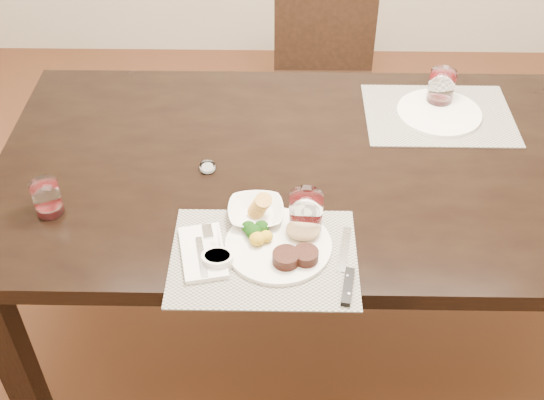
{
  "coord_description": "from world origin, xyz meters",
  "views": [
    {
      "loc": [
        -0.18,
        -1.55,
        1.97
      ],
      "look_at": [
        -0.2,
        -0.25,
        0.82
      ],
      "focal_mm": 45.0,
      "sensor_mm": 36.0,
      "label": 1
    }
  ],
  "objects_px": {
    "wine_glass_near": "(306,215)",
    "cracker_bowl": "(256,212)",
    "chair_far": "(324,70)",
    "dinner_plate": "(283,243)",
    "steak_knife": "(347,277)",
    "far_plate": "(439,113)"
  },
  "relations": [
    {
      "from": "steak_knife",
      "to": "far_plate",
      "type": "xyz_separation_m",
      "value": [
        0.34,
        0.7,
        0.0
      ]
    },
    {
      "from": "chair_far",
      "to": "dinner_plate",
      "type": "xyz_separation_m",
      "value": [
        -0.17,
        -1.28,
        0.27
      ]
    },
    {
      "from": "steak_knife",
      "to": "far_plate",
      "type": "height_order",
      "value": "steak_knife"
    },
    {
      "from": "dinner_plate",
      "to": "far_plate",
      "type": "bearing_deg",
      "value": 53.97
    },
    {
      "from": "chair_far",
      "to": "dinner_plate",
      "type": "relative_size",
      "value": 3.37
    },
    {
      "from": "cracker_bowl",
      "to": "dinner_plate",
      "type": "bearing_deg",
      "value": -56.35
    },
    {
      "from": "dinner_plate",
      "to": "cracker_bowl",
      "type": "distance_m",
      "value": 0.13
    },
    {
      "from": "steak_knife",
      "to": "far_plate",
      "type": "bearing_deg",
      "value": 74.12
    },
    {
      "from": "chair_far",
      "to": "cracker_bowl",
      "type": "xyz_separation_m",
      "value": [
        -0.24,
        -1.18,
        0.27
      ]
    },
    {
      "from": "chair_far",
      "to": "steak_knife",
      "type": "distance_m",
      "value": 1.41
    },
    {
      "from": "wine_glass_near",
      "to": "dinner_plate",
      "type": "bearing_deg",
      "value": -131.12
    },
    {
      "from": "dinner_plate",
      "to": "wine_glass_near",
      "type": "xyz_separation_m",
      "value": [
        0.06,
        0.06,
        0.04
      ]
    },
    {
      "from": "dinner_plate",
      "to": "far_plate",
      "type": "xyz_separation_m",
      "value": [
        0.49,
        0.6,
        -0.01
      ]
    },
    {
      "from": "dinner_plate",
      "to": "wine_glass_near",
      "type": "relative_size",
      "value": 2.28
    },
    {
      "from": "wine_glass_near",
      "to": "far_plate",
      "type": "distance_m",
      "value": 0.69
    },
    {
      "from": "chair_far",
      "to": "far_plate",
      "type": "distance_m",
      "value": 0.8
    },
    {
      "from": "far_plate",
      "to": "chair_far",
      "type": "bearing_deg",
      "value": 114.92
    },
    {
      "from": "dinner_plate",
      "to": "cracker_bowl",
      "type": "height_order",
      "value": "cracker_bowl"
    },
    {
      "from": "dinner_plate",
      "to": "cracker_bowl",
      "type": "bearing_deg",
      "value": 126.81
    },
    {
      "from": "wine_glass_near",
      "to": "cracker_bowl",
      "type": "bearing_deg",
      "value": 160.66
    },
    {
      "from": "chair_far",
      "to": "dinner_plate",
      "type": "distance_m",
      "value": 1.32
    },
    {
      "from": "cracker_bowl",
      "to": "far_plate",
      "type": "height_order",
      "value": "cracker_bowl"
    }
  ]
}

